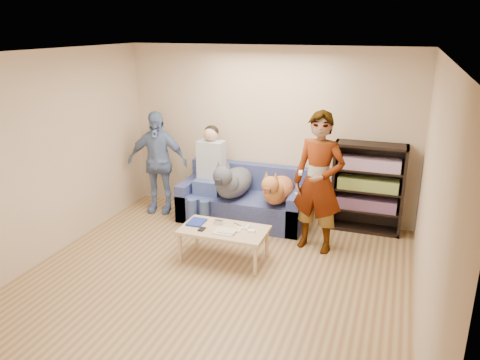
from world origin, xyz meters
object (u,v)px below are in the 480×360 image
at_px(person_standing_right, 318,183).
at_px(dog_gray, 233,182).
at_px(notebook_blue, 197,222).
at_px(camera_silver, 219,222).
at_px(bookshelf, 368,186).
at_px(sofa, 244,202).
at_px(person_seated, 209,171).
at_px(person_standing_left, 157,162).
at_px(dog_tan, 277,189).
at_px(coffee_table, 224,232).

distance_m(person_standing_right, dog_gray, 1.43).
bearing_deg(notebook_blue, camera_silver, 14.04).
relative_size(notebook_blue, bookshelf, 0.20).
distance_m(sofa, person_seated, 0.73).
relative_size(sofa, person_seated, 1.29).
distance_m(person_standing_left, dog_tan, 2.00).
relative_size(dog_gray, dog_tan, 1.10).
xyz_separation_m(person_seated, dog_tan, (1.10, -0.09, -0.14)).
xyz_separation_m(dog_gray, coffee_table, (0.29, -1.11, -0.29)).
height_order(person_standing_left, bookshelf, person_standing_left).
distance_m(camera_silver, dog_tan, 1.11).
distance_m(notebook_blue, camera_silver, 0.29).
bearing_deg(person_standing_left, bookshelf, -5.79).
relative_size(person_standing_left, dog_gray, 1.28).
height_order(dog_tan, coffee_table, dog_tan).
height_order(person_seated, dog_tan, person_seated).
distance_m(camera_silver, dog_gray, 1.03).
distance_m(camera_silver, bookshelf, 2.26).
height_order(camera_silver, bookshelf, bookshelf).
distance_m(dog_tan, bookshelf, 1.31).
bearing_deg(bookshelf, coffee_table, -136.51).
height_order(person_standing_right, sofa, person_standing_right).
bearing_deg(sofa, notebook_blue, -100.08).
xyz_separation_m(dog_tan, bookshelf, (1.23, 0.45, 0.05)).
distance_m(person_standing_right, sofa, 1.52).
height_order(person_standing_right, bookshelf, person_standing_right).
xyz_separation_m(person_seated, dog_gray, (0.41, -0.07, -0.11)).
height_order(notebook_blue, person_seated, person_seated).
xyz_separation_m(camera_silver, coffee_table, (0.12, -0.12, -0.07)).
relative_size(coffee_table, bookshelf, 0.85).
height_order(person_standing_left, dog_tan, person_standing_left).
bearing_deg(dog_gray, notebook_blue, -95.82).
bearing_deg(person_standing_left, person_seated, -13.12).
bearing_deg(person_standing_left, dog_tan, -15.07).
bearing_deg(notebook_blue, bookshelf, 36.37).
bearing_deg(coffee_table, person_seated, 120.58).
bearing_deg(sofa, person_seated, -166.32).
bearing_deg(dog_tan, person_seated, 175.19).
distance_m(person_standing_right, dog_tan, 0.82).
bearing_deg(sofa, bookshelf, 7.40).
bearing_deg(person_standing_left, person_standing_right, -22.71).
bearing_deg(person_standing_right, person_standing_left, -179.30).
bearing_deg(person_seated, dog_tan, -4.81).
relative_size(person_standing_left, notebook_blue, 6.26).
height_order(person_seated, coffee_table, person_seated).
distance_m(person_standing_right, person_seated, 1.82).
bearing_deg(person_seated, coffee_table, -59.42).
bearing_deg(sofa, dog_tan, -20.83).
relative_size(person_standing_left, sofa, 0.86).
relative_size(sofa, dog_tan, 1.64).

